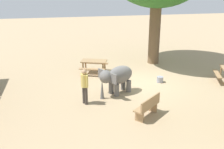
# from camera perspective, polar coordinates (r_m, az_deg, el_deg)

# --- Properties ---
(ground_plane) EXTENTS (60.00, 60.00, 0.00)m
(ground_plane) POSITION_cam_1_polar(r_m,az_deg,el_deg) (14.23, 6.29, -1.94)
(ground_plane) COLOR tan
(elephant) EXTENTS (1.65, 1.91, 1.36)m
(elephant) POSITION_cam_1_polar(r_m,az_deg,el_deg) (12.58, 1.09, -0.50)
(elephant) COLOR slate
(elephant) RESTS_ON ground_plane
(person_handler) EXTENTS (0.47, 0.32, 1.62)m
(person_handler) POSITION_cam_1_polar(r_m,az_deg,el_deg) (11.54, -5.99, -2.07)
(person_handler) COLOR #3F3833
(person_handler) RESTS_ON ground_plane
(wooden_bench) EXTENTS (1.20, 1.33, 0.88)m
(wooden_bench) POSITION_cam_1_polar(r_m,az_deg,el_deg) (10.64, 7.85, -6.88)
(wooden_bench) COLOR #9E7A51
(wooden_bench) RESTS_ON ground_plane
(picnic_table_far) EXTENTS (1.91, 1.92, 0.78)m
(picnic_table_far) POSITION_cam_1_polar(r_m,az_deg,el_deg) (15.64, -3.94, 2.37)
(picnic_table_far) COLOR #9E7A51
(picnic_table_far) RESTS_ON ground_plane
(feed_bucket) EXTENTS (0.36, 0.36, 0.32)m
(feed_bucket) POSITION_cam_1_polar(r_m,az_deg,el_deg) (14.50, 10.41, -1.07)
(feed_bucket) COLOR gray
(feed_bucket) RESTS_ON ground_plane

